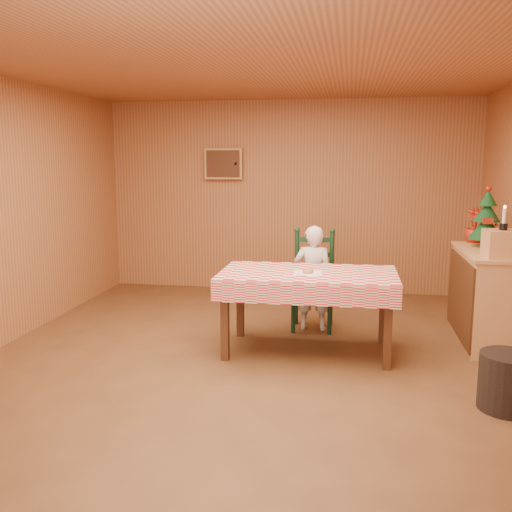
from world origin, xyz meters
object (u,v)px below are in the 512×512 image
at_px(christmas_tree, 487,219).
at_px(seated_child, 313,278).
at_px(ladder_chair, 313,282).
at_px(shelf_unit, 487,297).
at_px(crate, 502,244).
at_px(dining_table, 308,281).
at_px(storage_bin, 508,382).

bearing_deg(christmas_tree, seated_child, -177.19).
height_order(ladder_chair, shelf_unit, ladder_chair).
distance_m(seated_child, crate, 1.89).
bearing_deg(dining_table, shelf_unit, 18.09).
distance_m(ladder_chair, seated_child, 0.08).
height_order(seated_child, crate, crate).
bearing_deg(shelf_unit, storage_bin, -96.70).
bearing_deg(christmas_tree, crate, -90.00).
relative_size(dining_table, crate, 5.52).
relative_size(crate, storage_bin, 0.72).
height_order(seated_child, storage_bin, seated_child).
height_order(ladder_chair, crate, crate).
height_order(dining_table, shelf_unit, shelf_unit).
distance_m(ladder_chair, storage_bin, 2.42).
bearing_deg(ladder_chair, dining_table, -90.00).
xyz_separation_m(dining_table, christmas_tree, (1.74, 0.82, 0.52)).
bearing_deg(crate, christmas_tree, 90.00).
distance_m(ladder_chair, christmas_tree, 1.88).
bearing_deg(shelf_unit, dining_table, -161.91).
relative_size(ladder_chair, crate, 3.60).
height_order(dining_table, ladder_chair, ladder_chair).
distance_m(dining_table, crate, 1.79).
bearing_deg(dining_table, christmas_tree, 25.10).
bearing_deg(storage_bin, christmas_tree, 83.92).
relative_size(ladder_chair, storage_bin, 2.58).
bearing_deg(seated_child, christmas_tree, -177.19).
bearing_deg(crate, storage_bin, -99.28).
bearing_deg(storage_bin, dining_table, 145.78).
xyz_separation_m(shelf_unit, christmas_tree, (0.01, 0.25, 0.74)).
relative_size(crate, christmas_tree, 0.48).
bearing_deg(christmas_tree, dining_table, -154.90).
relative_size(dining_table, shelf_unit, 1.34).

